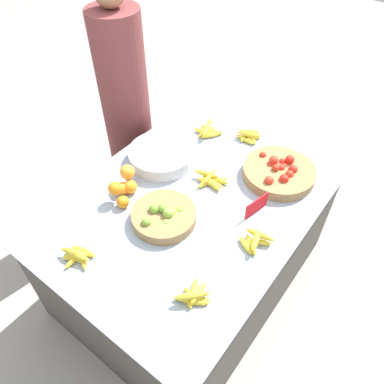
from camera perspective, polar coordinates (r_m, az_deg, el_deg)
name	(u,v)px	position (r m, az deg, el deg)	size (l,w,h in m)	color
ground_plane	(192,276)	(2.60, 0.00, -12.66)	(12.00, 12.00, 0.00)	#A39E93
market_table	(192,242)	(2.29, 0.00, -7.60)	(1.59, 1.17, 0.77)	#4C4742
lime_bowl	(164,216)	(1.87, -4.22, -3.63)	(0.33, 0.33, 0.10)	olive
tomato_basket	(279,172)	(2.14, 13.10, 2.99)	(0.40, 0.40, 0.10)	olive
orange_pile	(124,186)	(2.01, -10.32, 0.94)	(0.21, 0.16, 0.14)	orange
metal_bowl	(162,155)	(2.20, -4.66, 5.60)	(0.38, 0.38, 0.08)	silver
price_sign	(257,206)	(1.92, 9.81, -2.07)	(0.15, 0.04, 0.09)	red
banana_bunch_middle_right	(249,136)	(2.38, 8.68, 8.44)	(0.14, 0.15, 0.06)	yellow
banana_bunch_front_center	(211,180)	(2.07, 2.89, 1.87)	(0.17, 0.20, 0.05)	yellow
banana_bunch_front_right	(194,296)	(1.63, 0.24, -15.59)	(0.17, 0.15, 0.06)	yellow
banana_bunch_middle_left	(77,255)	(1.81, -17.06, -9.18)	(0.14, 0.17, 0.06)	yellow
banana_bunch_front_left	(208,131)	(2.40, 2.39, 9.33)	(0.20, 0.18, 0.06)	yellow
banana_bunch_back_center	(255,241)	(1.80, 9.55, -7.33)	(0.14, 0.16, 0.06)	yellow
vendor_person	(127,116)	(2.64, -9.82, 11.35)	(0.32, 0.32, 1.63)	brown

